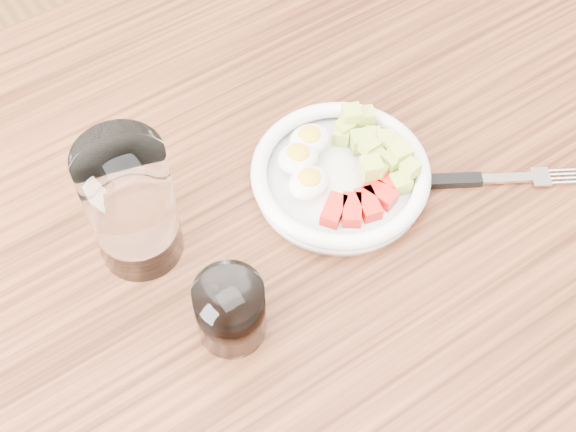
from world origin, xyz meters
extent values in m
cube|color=brown|center=(0.65, 0.35, 0.36)|extent=(0.07, 0.07, 0.73)
cube|color=brown|center=(0.00, 0.00, 0.75)|extent=(1.50, 0.90, 0.04)
cylinder|color=white|center=(0.07, 0.03, 0.78)|extent=(0.18, 0.18, 0.01)
torus|color=white|center=(0.07, 0.03, 0.79)|extent=(0.19, 0.19, 0.02)
cube|color=red|center=(0.04, 0.00, 0.79)|extent=(0.04, 0.04, 0.02)
cube|color=red|center=(0.05, -0.01, 0.79)|extent=(0.04, 0.04, 0.02)
cube|color=red|center=(0.07, -0.02, 0.79)|extent=(0.03, 0.04, 0.02)
cube|color=red|center=(0.09, -0.01, 0.79)|extent=(0.03, 0.04, 0.02)
cube|color=red|center=(0.10, 0.00, 0.79)|extent=(0.03, 0.04, 0.02)
ellipsoid|color=white|center=(0.04, 0.07, 0.80)|extent=(0.05, 0.04, 0.02)
ellipsoid|color=yellow|center=(0.04, 0.07, 0.81)|extent=(0.02, 0.02, 0.01)
ellipsoid|color=white|center=(0.06, 0.08, 0.80)|extent=(0.05, 0.04, 0.02)
ellipsoid|color=yellow|center=(0.06, 0.08, 0.81)|extent=(0.02, 0.02, 0.01)
ellipsoid|color=white|center=(0.03, 0.03, 0.80)|extent=(0.05, 0.04, 0.02)
ellipsoid|color=yellow|center=(0.03, 0.03, 0.81)|extent=(0.02, 0.02, 0.01)
cube|color=#C1CD4F|center=(0.13, 0.07, 0.80)|extent=(0.02, 0.02, 0.02)
cube|color=#C1CD4F|center=(0.13, 0.02, 0.81)|extent=(0.02, 0.02, 0.02)
cube|color=#C1CD4F|center=(0.11, -0.02, 0.79)|extent=(0.02, 0.02, 0.02)
cube|color=#C1CD4F|center=(0.09, 0.01, 0.81)|extent=(0.03, 0.03, 0.02)
cube|color=#C1CD4F|center=(0.12, -0.01, 0.81)|extent=(0.02, 0.02, 0.02)
cube|color=#C1CD4F|center=(0.12, 0.01, 0.80)|extent=(0.02, 0.02, 0.02)
cube|color=#C1CD4F|center=(0.11, 0.05, 0.79)|extent=(0.03, 0.03, 0.02)
cube|color=#C1CD4F|center=(0.12, 0.05, 0.80)|extent=(0.02, 0.02, 0.02)
cube|color=#C1CD4F|center=(0.12, 0.03, 0.81)|extent=(0.02, 0.02, 0.02)
cube|color=#C1CD4F|center=(0.11, 0.08, 0.79)|extent=(0.02, 0.02, 0.02)
cube|color=#C1CD4F|center=(0.13, 0.01, 0.81)|extent=(0.02, 0.02, 0.02)
cube|color=#C1CD4F|center=(0.11, 0.03, 0.80)|extent=(0.02, 0.02, 0.02)
cube|color=#C1CD4F|center=(0.13, 0.00, 0.80)|extent=(0.03, 0.03, 0.02)
cube|color=#C1CD4F|center=(0.10, 0.07, 0.79)|extent=(0.03, 0.03, 0.02)
cube|color=#C1CD4F|center=(0.11, 0.02, 0.80)|extent=(0.02, 0.02, 0.02)
cube|color=#C1CD4F|center=(0.10, 0.01, 0.80)|extent=(0.02, 0.02, 0.02)
cube|color=#C1CD4F|center=(0.11, 0.07, 0.80)|extent=(0.02, 0.02, 0.02)
cube|color=#C1CD4F|center=(0.12, 0.08, 0.81)|extent=(0.03, 0.03, 0.02)
cube|color=black|center=(0.15, -0.03, 0.77)|extent=(0.09, 0.06, 0.01)
cube|color=silver|center=(0.22, -0.07, 0.77)|extent=(0.06, 0.04, 0.00)
cube|color=silver|center=(0.25, -0.08, 0.77)|extent=(0.03, 0.03, 0.00)
cylinder|color=silver|center=(0.27, -0.11, 0.77)|extent=(0.03, 0.02, 0.00)
cylinder|color=silver|center=(0.27, -0.10, 0.77)|extent=(0.03, 0.02, 0.00)
cylinder|color=silver|center=(0.28, -0.10, 0.77)|extent=(0.03, 0.02, 0.00)
cylinder|color=silver|center=(0.28, -0.09, 0.77)|extent=(0.03, 0.02, 0.00)
cylinder|color=white|center=(-0.14, 0.08, 0.84)|extent=(0.08, 0.08, 0.15)
cylinder|color=white|center=(-0.11, -0.05, 0.81)|extent=(0.06, 0.06, 0.07)
cylinder|color=black|center=(-0.11, -0.05, 0.81)|extent=(0.06, 0.06, 0.06)
camera|label=1|loc=(-0.25, -0.35, 1.46)|focal=50.00mm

